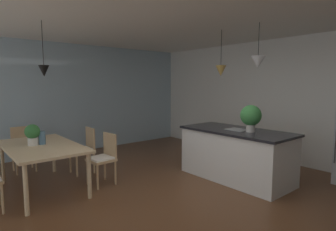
{
  "coord_description": "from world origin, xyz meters",
  "views": [
    {
      "loc": [
        2.79,
        -2.57,
        1.71
      ],
      "look_at": [
        -0.75,
        0.37,
        1.19
      ],
      "focal_mm": 29.64,
      "sensor_mm": 36.0,
      "label": 1
    }
  ],
  "objects_px": {
    "chair_window_end": "(23,147)",
    "vase_on_dining_table": "(42,138)",
    "potted_plant_on_table": "(32,133)",
    "chair_far_left": "(84,148)",
    "chair_far_right": "(104,157)",
    "dining_table": "(42,149)",
    "kitchen_island": "(236,154)",
    "potted_plant_on_island": "(251,116)"
  },
  "relations": [
    {
      "from": "potted_plant_on_table",
      "to": "dining_table",
      "type": "bearing_deg",
      "value": 57.85
    },
    {
      "from": "dining_table",
      "to": "potted_plant_on_table",
      "type": "relative_size",
      "value": 5.35
    },
    {
      "from": "potted_plant_on_table",
      "to": "kitchen_island",
      "type": "bearing_deg",
      "value": 59.24
    },
    {
      "from": "chair_far_left",
      "to": "potted_plant_on_table",
      "type": "height_order",
      "value": "potted_plant_on_table"
    },
    {
      "from": "chair_far_left",
      "to": "chair_far_right",
      "type": "bearing_deg",
      "value": -0.01
    },
    {
      "from": "potted_plant_on_table",
      "to": "chair_far_left",
      "type": "bearing_deg",
      "value": 109.07
    },
    {
      "from": "chair_far_right",
      "to": "chair_window_end",
      "type": "relative_size",
      "value": 1.0
    },
    {
      "from": "chair_far_left",
      "to": "potted_plant_on_table",
      "type": "distance_m",
      "value": 1.14
    },
    {
      "from": "potted_plant_on_island",
      "to": "vase_on_dining_table",
      "type": "distance_m",
      "value": 3.49
    },
    {
      "from": "dining_table",
      "to": "vase_on_dining_table",
      "type": "relative_size",
      "value": 8.36
    },
    {
      "from": "dining_table",
      "to": "potted_plant_on_island",
      "type": "relative_size",
      "value": 3.94
    },
    {
      "from": "kitchen_island",
      "to": "vase_on_dining_table",
      "type": "xyz_separation_m",
      "value": [
        -1.75,
        -2.82,
        0.38
      ]
    },
    {
      "from": "dining_table",
      "to": "kitchen_island",
      "type": "xyz_separation_m",
      "value": [
        1.69,
        2.85,
        -0.21
      ]
    },
    {
      "from": "dining_table",
      "to": "kitchen_island",
      "type": "relative_size",
      "value": 0.91
    },
    {
      "from": "chair_window_end",
      "to": "vase_on_dining_table",
      "type": "height_order",
      "value": "vase_on_dining_table"
    },
    {
      "from": "dining_table",
      "to": "chair_window_end",
      "type": "bearing_deg",
      "value": 179.95
    },
    {
      "from": "chair_window_end",
      "to": "chair_far_left",
      "type": "bearing_deg",
      "value": 45.36
    },
    {
      "from": "potted_plant_on_island",
      "to": "chair_far_left",
      "type": "bearing_deg",
      "value": -140.56
    },
    {
      "from": "chair_window_end",
      "to": "potted_plant_on_island",
      "type": "xyz_separation_m",
      "value": [
        3.26,
        2.84,
        0.7
      ]
    },
    {
      "from": "kitchen_island",
      "to": "dining_table",
      "type": "bearing_deg",
      "value": -120.7
    },
    {
      "from": "vase_on_dining_table",
      "to": "potted_plant_on_table",
      "type": "bearing_deg",
      "value": -94.79
    },
    {
      "from": "dining_table",
      "to": "chair_far_left",
      "type": "relative_size",
      "value": 2.09
    },
    {
      "from": "chair_far_left",
      "to": "vase_on_dining_table",
      "type": "xyz_separation_m",
      "value": [
        0.35,
        -0.85,
        0.37
      ]
    },
    {
      "from": "vase_on_dining_table",
      "to": "chair_far_right",
      "type": "bearing_deg",
      "value": 61.6
    },
    {
      "from": "dining_table",
      "to": "vase_on_dining_table",
      "type": "bearing_deg",
      "value": 151.45
    },
    {
      "from": "potted_plant_on_table",
      "to": "vase_on_dining_table",
      "type": "relative_size",
      "value": 1.56
    },
    {
      "from": "chair_far_right",
      "to": "kitchen_island",
      "type": "height_order",
      "value": "kitchen_island"
    },
    {
      "from": "potted_plant_on_table",
      "to": "potted_plant_on_island",
      "type": "bearing_deg",
      "value": 55.32
    },
    {
      "from": "dining_table",
      "to": "chair_far_left",
      "type": "distance_m",
      "value": 0.99
    },
    {
      "from": "potted_plant_on_island",
      "to": "potted_plant_on_table",
      "type": "height_order",
      "value": "potted_plant_on_island"
    },
    {
      "from": "dining_table",
      "to": "chair_far_right",
      "type": "relative_size",
      "value": 2.09
    },
    {
      "from": "dining_table",
      "to": "vase_on_dining_table",
      "type": "xyz_separation_m",
      "value": [
        -0.06,
        0.03,
        0.17
      ]
    },
    {
      "from": "dining_table",
      "to": "potted_plant_on_island",
      "type": "height_order",
      "value": "potted_plant_on_island"
    },
    {
      "from": "potted_plant_on_table",
      "to": "chair_far_right",
      "type": "bearing_deg",
      "value": 64.47
    },
    {
      "from": "vase_on_dining_table",
      "to": "dining_table",
      "type": "bearing_deg",
      "value": -28.55
    },
    {
      "from": "chair_far_right",
      "to": "kitchen_island",
      "type": "relative_size",
      "value": 0.44
    },
    {
      "from": "chair_far_right",
      "to": "potted_plant_on_island",
      "type": "distance_m",
      "value": 2.61
    },
    {
      "from": "dining_table",
      "to": "chair_window_end",
      "type": "xyz_separation_m",
      "value": [
        -1.28,
        0.0,
        -0.2
      ]
    },
    {
      "from": "chair_far_right",
      "to": "dining_table",
      "type": "bearing_deg",
      "value": -114.68
    },
    {
      "from": "chair_window_end",
      "to": "vase_on_dining_table",
      "type": "bearing_deg",
      "value": 1.36
    },
    {
      "from": "chair_far_right",
      "to": "vase_on_dining_table",
      "type": "height_order",
      "value": "vase_on_dining_table"
    },
    {
      "from": "dining_table",
      "to": "chair_window_end",
      "type": "relative_size",
      "value": 2.09
    }
  ]
}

